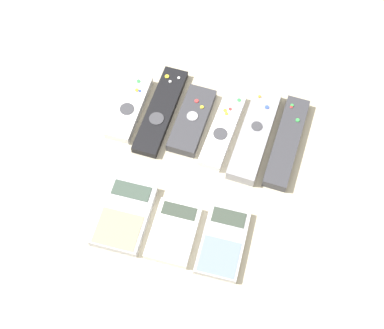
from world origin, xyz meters
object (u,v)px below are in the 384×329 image
at_px(remote_3, 223,129).
at_px(remote_5, 287,142).
at_px(remote_1, 161,111).
at_px(remote_0, 129,107).
at_px(calculator_0, 124,215).
at_px(remote_4, 255,134).
at_px(calculator_1, 173,232).
at_px(calculator_2, 223,242).
at_px(remote_2, 192,120).

distance_m(remote_3, remote_5, 0.13).
bearing_deg(remote_1, remote_0, -169.58).
relative_size(remote_3, calculator_0, 1.29).
bearing_deg(remote_4, remote_0, -175.86).
bearing_deg(calculator_1, calculator_2, 3.62).
bearing_deg(calculator_1, remote_3, 81.30).
distance_m(remote_2, remote_4, 0.13).
height_order(remote_1, calculator_2, remote_1).
height_order(remote_5, calculator_0, remote_5).
relative_size(remote_2, remote_4, 0.72).
distance_m(remote_2, calculator_2, 0.26).
relative_size(remote_3, calculator_1, 1.53).
distance_m(remote_2, calculator_0, 0.24).
bearing_deg(calculator_2, remote_0, 136.86).
xyz_separation_m(remote_3, calculator_2, (0.06, -0.23, -0.00)).
bearing_deg(remote_4, calculator_2, -88.36).
height_order(remote_3, calculator_1, remote_3).
xyz_separation_m(remote_4, remote_5, (0.06, 0.00, -0.00)).
height_order(remote_0, calculator_1, remote_0).
distance_m(remote_4, calculator_0, 0.30).
bearing_deg(calculator_2, remote_4, 87.28).
relative_size(remote_5, calculator_0, 1.47).
bearing_deg(calculator_2, remote_1, 127.35).
bearing_deg(calculator_1, remote_2, 96.84).
height_order(remote_3, calculator_2, remote_3).
height_order(remote_1, calculator_0, same).
height_order(remote_2, calculator_0, remote_2).
height_order(remote_5, calculator_2, remote_5).
height_order(remote_0, remote_1, remote_0).
xyz_separation_m(remote_1, remote_2, (0.07, -0.00, 0.00)).
bearing_deg(remote_1, calculator_1, -66.21).
bearing_deg(remote_2, calculator_2, -59.95).
xyz_separation_m(remote_1, remote_4, (0.20, -0.00, 0.00)).
relative_size(remote_5, calculator_2, 1.52).
bearing_deg(remote_0, remote_4, 1.16).
relative_size(remote_5, calculator_1, 1.75).
height_order(remote_0, remote_4, remote_4).
bearing_deg(calculator_2, calculator_0, 178.46).
bearing_deg(calculator_0, remote_0, 105.56).
bearing_deg(calculator_1, remote_1, 111.30).
bearing_deg(remote_4, remote_1, -178.43).
xyz_separation_m(remote_0, calculator_1, (0.17, -0.23, -0.00)).
relative_size(remote_4, calculator_0, 1.53).
xyz_separation_m(remote_0, remote_2, (0.13, 0.01, 0.00)).
distance_m(remote_1, remote_5, 0.26).
height_order(calculator_1, calculator_2, calculator_1).
bearing_deg(remote_4, calculator_0, -126.66).
distance_m(remote_3, calculator_1, 0.24).
bearing_deg(calculator_1, calculator_0, 174.44).
xyz_separation_m(remote_3, calculator_0, (-0.13, -0.23, -0.00)).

